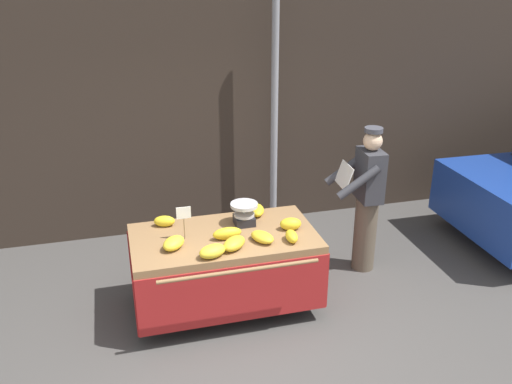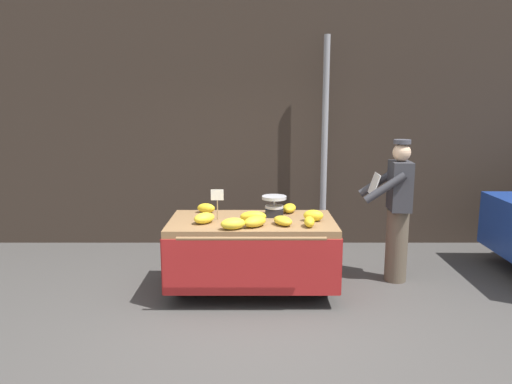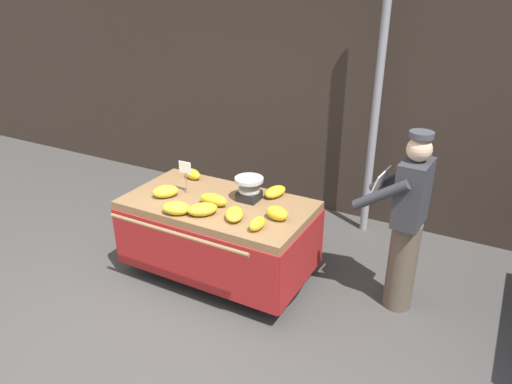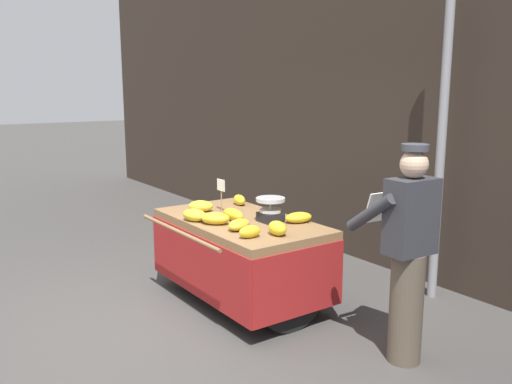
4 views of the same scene
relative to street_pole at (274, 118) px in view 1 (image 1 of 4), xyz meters
name	(u,v)px [view 1 (image 1 of 4)]	position (x,y,z in m)	size (l,w,h in m)	color
ground_plane	(258,369)	(-0.95, -2.69, -1.53)	(60.00, 60.00, 0.00)	#423F3D
back_wall	(192,70)	(-0.95, 0.42, 0.57)	(16.00, 0.24, 4.21)	#332821
street_pole	(274,118)	(0.00, 0.00, 0.00)	(0.09, 0.09, 3.06)	gray
banana_cart	(224,255)	(-1.02, -1.69, -0.90)	(1.85, 1.21, 0.85)	olive
weighing_scale	(244,214)	(-0.77, -1.51, -0.56)	(0.28, 0.28, 0.24)	black
price_sign	(184,216)	(-1.41, -1.67, -0.43)	(0.14, 0.01, 0.34)	#997A51
banana_bunch_0	(262,237)	(-0.69, -1.92, -0.63)	(0.16, 0.27, 0.10)	gold
banana_bunch_1	(227,233)	(-1.01, -1.78, -0.62)	(0.12, 0.29, 0.12)	gold
banana_bunch_2	(291,224)	(-0.35, -1.75, -0.61)	(0.14, 0.22, 0.13)	gold
banana_bunch_3	(292,236)	(-0.42, -1.99, -0.62)	(0.11, 0.21, 0.11)	gold
banana_bunch_4	(212,251)	(-1.22, -2.09, -0.62)	(0.16, 0.26, 0.12)	yellow
banana_bunch_5	(257,210)	(-0.58, -1.31, -0.63)	(0.15, 0.27, 0.10)	gold
banana_bunch_6	(174,243)	(-1.54, -1.84, -0.62)	(0.17, 0.26, 0.12)	yellow
banana_bunch_7	(164,221)	(-1.57, -1.34, -0.62)	(0.11, 0.21, 0.11)	gold
banana_bunch_8	(234,243)	(-0.99, -1.99, -0.62)	(0.16, 0.28, 0.12)	gold
vendor_person	(366,200)	(0.70, -1.30, -0.66)	(0.60, 0.54, 1.71)	brown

